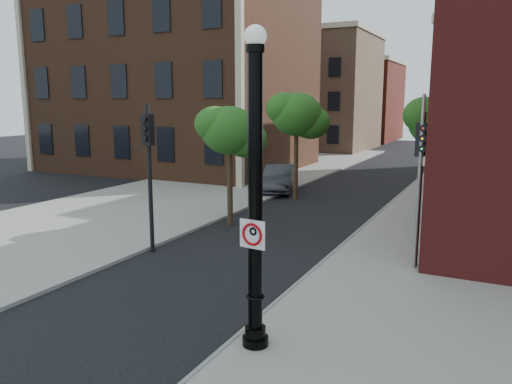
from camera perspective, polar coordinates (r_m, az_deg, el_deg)
The scene contains 16 objects.
ground at distance 12.59m, azimuth -10.63°, elevation -14.42°, with size 120.00×120.00×0.00m, color black.
sidewalk_right at distance 19.76m, azimuth 22.66°, elevation -5.64°, with size 8.00×60.00×0.12m, color gray.
sidewalk_left at distance 31.85m, azimuth -4.12°, elevation 1.00°, with size 10.00×50.00×0.12m, color gray.
curb_edge at distance 20.35m, azimuth 11.49°, elevation -4.55°, with size 0.10×60.00×0.14m, color gray.
victorian_building at distance 40.39m, azimuth -8.70°, elevation 15.25°, with size 18.60×14.60×17.95m.
bg_building_tan_a at distance 56.35m, azimuth 6.86°, elevation 11.08°, with size 12.00×12.00×12.00m, color #986E53.
bg_building_red at distance 69.69m, azimuth 10.79°, elevation 10.01°, with size 12.00×12.00×10.00m, color maroon.
lamppost at distance 10.11m, azimuth -0.08°, elevation -1.96°, with size 0.56×0.56×6.67m.
no_parking_sign at distance 10.07m, azimuth -0.41°, elevation -4.82°, with size 0.59×0.11×0.59m.
parked_car at distance 29.25m, azimuth 2.70°, elevation 1.60°, with size 1.66×4.75×1.57m, color #2F2E34.
traffic_signal_left at distance 17.38m, azimuth -12.17°, elevation 4.28°, with size 0.33×0.42×5.14m.
traffic_signal_right at distance 15.95m, azimuth 18.33°, elevation 2.88°, with size 0.39×0.43×4.90m.
utility_pole at distance 15.89m, azimuth 18.11°, elevation 0.75°, with size 0.11×0.11×5.45m, color #999999.
street_tree_a at distance 20.88m, azimuth -2.93°, elevation 6.89°, with size 2.80×2.53×5.04m.
street_tree_b at distance 26.47m, azimuth 4.77°, elevation 8.71°, with size 3.15×2.85×5.68m.
street_tree_c at distance 23.21m, azimuth 20.19°, elevation 7.39°, with size 3.01×2.72×5.43m.
Camera 1 is at (7.01, -9.04, 5.24)m, focal length 35.00 mm.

